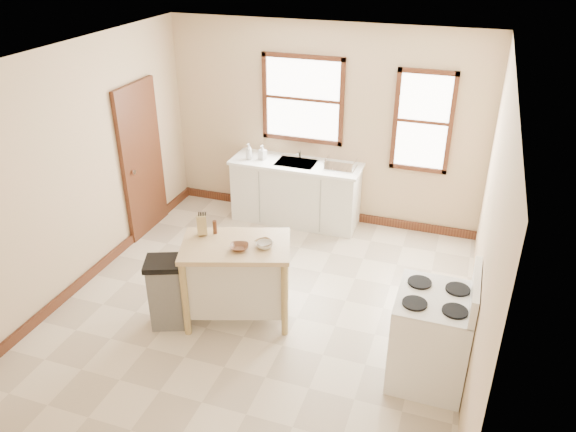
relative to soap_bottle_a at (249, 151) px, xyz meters
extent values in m
plane|color=beige|center=(0.97, -2.10, -1.04)|extent=(5.00, 5.00, 0.00)
plane|color=white|center=(0.97, -2.10, 1.76)|extent=(5.00, 5.00, 0.00)
cube|color=tan|center=(0.97, 0.40, 0.36)|extent=(4.50, 0.04, 2.80)
cube|color=tan|center=(-1.28, -2.10, 0.36)|extent=(0.04, 5.00, 2.80)
cube|color=tan|center=(3.22, -2.10, 0.36)|extent=(0.04, 5.00, 2.80)
cube|color=#3B1B10|center=(-1.24, -0.80, 0.01)|extent=(0.06, 0.90, 2.10)
cube|color=#3B1B10|center=(0.97, 0.37, -0.98)|extent=(4.50, 0.04, 0.12)
cube|color=#3B1B10|center=(-1.25, -2.10, -0.98)|extent=(0.04, 5.00, 0.12)
cylinder|color=silver|center=(0.67, 0.28, -0.01)|extent=(0.03, 0.03, 0.22)
imported|color=#B2B2B2|center=(0.00, 0.00, 0.00)|extent=(0.11, 0.11, 0.23)
imported|color=#B2B2B2|center=(0.18, 0.07, -0.01)|extent=(0.12, 0.12, 0.21)
cylinder|color=#452312|center=(0.48, -2.13, -0.03)|extent=(0.05, 0.05, 0.15)
imported|color=brown|center=(0.87, -2.35, -0.09)|extent=(0.24, 0.24, 0.05)
imported|color=brown|center=(1.07, -2.19, -0.09)|extent=(0.25, 0.25, 0.04)
imported|color=silver|center=(1.10, -2.23, -0.08)|extent=(0.19, 0.19, 0.05)
camera|label=1|loc=(2.94, -6.88, 2.87)|focal=35.00mm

